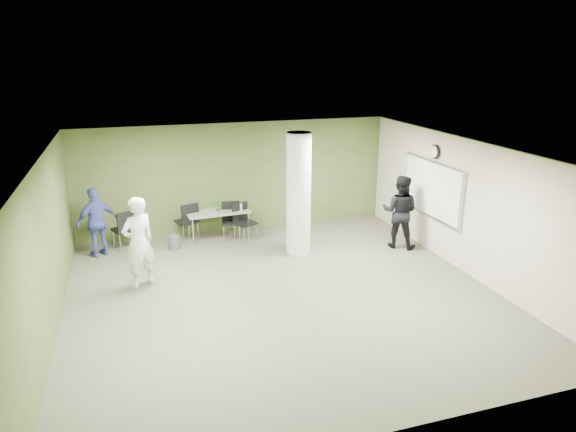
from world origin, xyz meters
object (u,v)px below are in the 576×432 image
object	(u,v)px
man_black	(400,212)
folding_table	(218,213)
chair_back_left	(125,227)
man_blue	(97,222)
woman_white	(139,242)

from	to	relation	value
man_black	folding_table	bearing A→B (deg)	14.91
folding_table	chair_back_left	distance (m)	2.22
folding_table	man_blue	size ratio (longest dim) A/B	0.98
chair_back_left	man_black	bearing A→B (deg)	141.40
folding_table	woman_white	size ratio (longest dim) A/B	0.86
folding_table	woman_white	xyz separation A→B (m)	(-1.95, -2.19, 0.24)
folding_table	man_black	world-z (taller)	man_black
chair_back_left	man_black	size ratio (longest dim) A/B	0.55
folding_table	chair_back_left	bearing A→B (deg)	176.51
woman_white	man_black	distance (m)	5.97
chair_back_left	folding_table	bearing A→B (deg)	157.95
man_black	woman_white	bearing A→B (deg)	42.89
chair_back_left	man_black	xyz separation A→B (m)	(6.22, -1.78, 0.32)
folding_table	chair_back_left	world-z (taller)	folding_table
man_black	man_blue	xyz separation A→B (m)	(-6.80, 1.55, -0.07)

